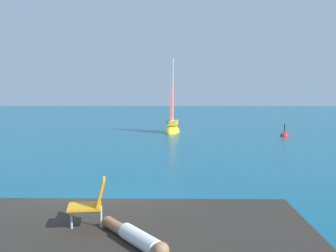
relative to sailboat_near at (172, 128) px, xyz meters
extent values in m
plane|color=#0F5675|center=(-1.55, -20.64, -0.32)|extent=(160.00, 160.00, 0.00)
cube|color=#2E2921|center=(1.87, -21.31, -0.32)|extent=(1.06, 1.13, 0.63)
cube|color=#30281F|center=(1.42, -21.97, -0.32)|extent=(0.80, 0.94, 0.67)
ellipsoid|color=yellow|center=(0.00, 0.02, -0.32)|extent=(1.41, 3.18, 1.06)
cube|color=yellow|center=(0.00, 0.02, 0.38)|extent=(0.89, 1.43, 0.35)
cylinder|color=#B7B7BC|center=(0.04, 0.30, 2.62)|extent=(0.12, 0.12, 4.82)
cylinder|color=#B2B2B7|center=(-0.08, -0.65, 0.55)|extent=(0.32, 1.92, 0.09)
pyramid|color=#DB4C38|center=(-0.03, -0.23, 2.43)|extent=(0.24, 1.54, 3.66)
cylinder|color=white|center=(-0.19, -24.61, 0.52)|extent=(0.70, 0.88, 0.24)
cylinder|color=#9E704C|center=(-0.61, -23.99, 0.49)|extent=(0.54, 0.68, 0.18)
sphere|color=#9E704C|center=(0.12, -25.07, 0.54)|extent=(0.22, 0.22, 0.22)
cube|color=orange|center=(-1.16, -23.76, 0.75)|extent=(0.59, 0.56, 0.04)
cube|color=orange|center=(-0.90, -23.72, 0.98)|extent=(0.22, 0.50, 0.45)
cylinder|color=silver|center=(-1.36, -23.80, 0.58)|extent=(0.04, 0.04, 0.35)
cylinder|color=silver|center=(-0.90, -23.72, 0.58)|extent=(0.04, 0.04, 0.35)
sphere|color=red|center=(7.41, -2.62, -0.32)|extent=(0.56, 0.56, 0.56)
cylinder|color=black|center=(7.41, -2.62, 0.23)|extent=(0.06, 0.06, 0.60)
camera|label=1|loc=(0.32, -30.39, 2.58)|focal=45.21mm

